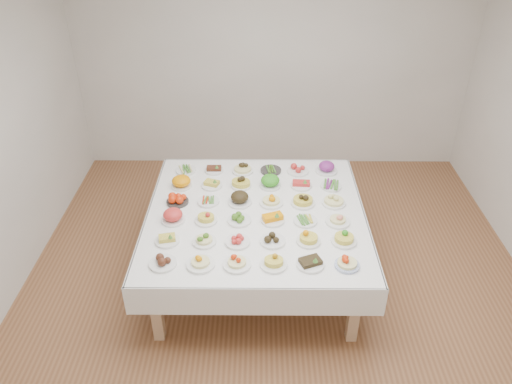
{
  "coord_description": "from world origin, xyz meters",
  "views": [
    {
      "loc": [
        -0.18,
        -3.64,
        3.43
      ],
      "look_at": [
        -0.2,
        0.32,
        0.88
      ],
      "focal_mm": 35.0,
      "sensor_mm": 36.0,
      "label": 1
    }
  ],
  "objects_px": {
    "display_table": "(256,218)",
    "dish_18": "(177,199)",
    "dish_35": "(327,167)",
    "dish_0": "(163,260)"
  },
  "relations": [
    {
      "from": "dish_0",
      "to": "dish_35",
      "type": "distance_m",
      "value": 2.11
    },
    {
      "from": "display_table",
      "to": "dish_18",
      "type": "xyz_separation_m",
      "value": [
        -0.75,
        0.15,
        0.12
      ]
    },
    {
      "from": "display_table",
      "to": "dish_18",
      "type": "bearing_deg",
      "value": 168.44
    },
    {
      "from": "display_table",
      "to": "dish_18",
      "type": "relative_size",
      "value": 9.74
    },
    {
      "from": "dish_18",
      "to": "dish_35",
      "type": "relative_size",
      "value": 0.93
    },
    {
      "from": "display_table",
      "to": "dish_18",
      "type": "height_order",
      "value": "dish_18"
    },
    {
      "from": "dish_18",
      "to": "dish_0",
      "type": "bearing_deg",
      "value": -89.53
    },
    {
      "from": "dish_0",
      "to": "dish_18",
      "type": "relative_size",
      "value": 1.05
    },
    {
      "from": "dish_0",
      "to": "dish_35",
      "type": "bearing_deg",
      "value": 45.12
    },
    {
      "from": "dish_0",
      "to": "dish_35",
      "type": "height_order",
      "value": "dish_35"
    }
  ]
}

